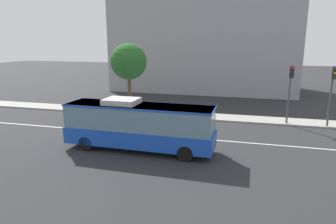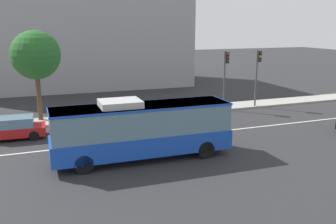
{
  "view_description": "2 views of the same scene",
  "coord_description": "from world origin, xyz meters",
  "px_view_note": "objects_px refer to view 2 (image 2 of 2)",
  "views": [
    {
      "loc": [
        5.33,
        -21.35,
        7.09
      ],
      "look_at": [
        -0.04,
        -1.2,
        2.23
      ],
      "focal_mm": 32.05,
      "sensor_mm": 36.0,
      "label": 1
    },
    {
      "loc": [
        -7.11,
        -22.48,
        7.42
      ],
      "look_at": [
        0.77,
        -1.56,
        2.13
      ],
      "focal_mm": 39.72,
      "sensor_mm": 36.0,
      "label": 2
    }
  ],
  "objects_px": {
    "sedan_red": "(11,128)",
    "traffic_light_mid_block": "(226,70)",
    "traffic_light_near_corner": "(258,69)",
    "transit_bus": "(142,128)",
    "street_tree_kerbside_left": "(36,55)"
  },
  "relations": [
    {
      "from": "traffic_light_mid_block",
      "to": "street_tree_kerbside_left",
      "type": "distance_m",
      "value": 15.55
    },
    {
      "from": "traffic_light_near_corner",
      "to": "traffic_light_mid_block",
      "type": "xyz_separation_m",
      "value": [
        -3.24,
        0.04,
        0.0
      ]
    },
    {
      "from": "sedan_red",
      "to": "street_tree_kerbside_left",
      "type": "distance_m",
      "value": 6.42
    },
    {
      "from": "traffic_light_mid_block",
      "to": "street_tree_kerbside_left",
      "type": "bearing_deg",
      "value": -101.02
    },
    {
      "from": "transit_bus",
      "to": "traffic_light_near_corner",
      "type": "relative_size",
      "value": 1.93
    },
    {
      "from": "sedan_red",
      "to": "street_tree_kerbside_left",
      "type": "relative_size",
      "value": 0.65
    },
    {
      "from": "transit_bus",
      "to": "traffic_light_mid_block",
      "type": "height_order",
      "value": "traffic_light_mid_block"
    },
    {
      "from": "traffic_light_near_corner",
      "to": "street_tree_kerbside_left",
      "type": "relative_size",
      "value": 0.74
    },
    {
      "from": "sedan_red",
      "to": "traffic_light_mid_block",
      "type": "height_order",
      "value": "traffic_light_mid_block"
    },
    {
      "from": "traffic_light_mid_block",
      "to": "sedan_red",
      "type": "bearing_deg",
      "value": -86.45
    },
    {
      "from": "sedan_red",
      "to": "traffic_light_mid_block",
      "type": "xyz_separation_m",
      "value": [
        17.36,
        2.5,
        2.84
      ]
    },
    {
      "from": "transit_bus",
      "to": "traffic_light_near_corner",
      "type": "bearing_deg",
      "value": 34.88
    },
    {
      "from": "traffic_light_near_corner",
      "to": "sedan_red",
      "type": "bearing_deg",
      "value": -86.59
    },
    {
      "from": "street_tree_kerbside_left",
      "to": "sedan_red",
      "type": "bearing_deg",
      "value": -115.21
    },
    {
      "from": "sedan_red",
      "to": "traffic_light_mid_block",
      "type": "relative_size",
      "value": 0.88
    }
  ]
}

